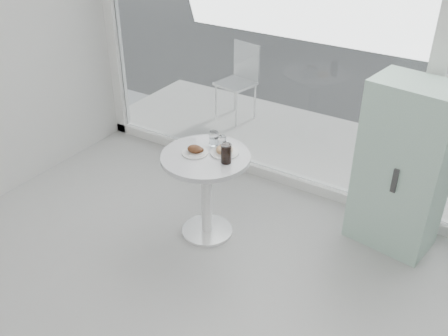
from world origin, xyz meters
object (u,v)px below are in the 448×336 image
Objects in this scene: water_tumbler_b at (222,143)px; cola_glass at (226,154)px; plate_fritter at (195,151)px; patio_chair at (240,77)px; plate_donut at (224,151)px; main_table at (206,178)px; water_tumbler_a at (214,139)px; mint_cabinet at (403,167)px.

cola_glass is (0.15, -0.17, 0.03)m from water_tumbler_b.
cola_glass is (0.28, 0.01, 0.05)m from plate_fritter.
patio_chair is 2.23m from plate_donut.
plate_donut is 2.11× the size of water_tumbler_b.
water_tumbler_a is at bearing 101.04° from main_table.
cola_glass reaches higher than water_tumbler_b.
plate_fritter is at bearing -104.14° from water_tumbler_a.
cola_glass is (0.09, -0.11, 0.06)m from plate_donut.
cola_glass is at bearing -52.22° from plate_donut.
plate_donut reaches higher than main_table.
cola_glass is (0.23, -0.18, 0.02)m from water_tumbler_a.
plate_fritter is 1.72× the size of water_tumbler_a.
cola_glass reaches higher than plate_donut.
patio_chair is at bearing 116.68° from water_tumbler_b.
patio_chair reaches higher than cola_glass.
main_table is 6.22× the size of water_tumbler_a.
patio_chair is at bearing 111.55° from plate_fritter.
cola_glass is at bearing 2.48° from plate_fritter.
mint_cabinet is at bearing 33.46° from cola_glass.
plate_fritter is (-1.44, -0.78, 0.09)m from mint_cabinet.
plate_fritter is 0.23m from plate_donut.
mint_cabinet is 8.95× the size of cola_glass.
plate_donut is (0.19, 0.13, -0.01)m from plate_fritter.
water_tumbler_b reaches higher than main_table.
cola_glass is (1.11, -2.09, 0.28)m from patio_chair.
water_tumbler_a is at bearing 175.02° from water_tumbler_b.
mint_cabinet is 12.98× the size of water_tumbler_b.
patio_chair reaches higher than plate_fritter.
water_tumbler_a is at bearing -148.58° from mint_cabinet.
patio_chair is at bearing 118.00° from cola_glass.
main_table is 3.35× the size of plate_donut.
water_tumbler_b is at bearing 54.24° from plate_fritter.
mint_cabinet reaches higher than plate_fritter.
water_tumbler_b is (0.13, 0.18, 0.02)m from plate_fritter.
patio_chair is at bearing 113.66° from main_table.
main_table is at bearing -142.28° from mint_cabinet.
water_tumbler_a reaches higher than plate_donut.
mint_cabinet reaches higher than plate_donut.
mint_cabinet is at bearing 29.15° from main_table.
plate_fritter is 1.35× the size of cola_glass.
plate_donut is at bearing 127.78° from cola_glass.
water_tumbler_b is at bearing -4.98° from water_tumbler_a.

